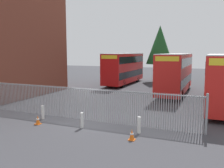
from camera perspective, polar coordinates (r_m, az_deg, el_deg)
name	(u,v)px	position (r m, az deg, el deg)	size (l,w,h in m)	color
ground_plane	(128,99)	(23.89, 3.76, -3.61)	(100.00, 100.00, 0.00)	#3D3D42
palisade_fence	(81,102)	(16.76, -7.36, -4.32)	(16.22, 0.14, 2.35)	gray
double_decker_bus_near_gate	(224,79)	(21.79, 24.75, 1.09)	(2.54, 10.81, 4.42)	red
double_decker_bus_behind_fence_left	(175,72)	(27.81, 14.68, 2.78)	(2.54, 10.81, 4.42)	red
double_decker_bus_behind_fence_right	(124,67)	(35.03, 2.88, 3.94)	(2.54, 10.81, 4.42)	red
bollard_near_left	(43,112)	(17.47, -15.95, -6.43)	(0.20, 0.20, 0.95)	silver
bollard_center_front	(82,120)	(15.01, -7.05, -8.48)	(0.20, 0.20, 0.95)	silver
bollard_near_right	(139,125)	(14.10, 6.38, -9.54)	(0.20, 0.20, 0.95)	silver
traffic_cone_by_gate	(38,120)	(16.39, -17.02, -8.07)	(0.34, 0.34, 0.59)	orange
traffic_cone_mid_forecourt	(132,135)	(13.05, 4.69, -11.79)	(0.34, 0.34, 0.59)	orange
tree_tall_back	(160,45)	(38.24, 11.17, 9.01)	(4.08, 4.08, 8.63)	#4C3823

